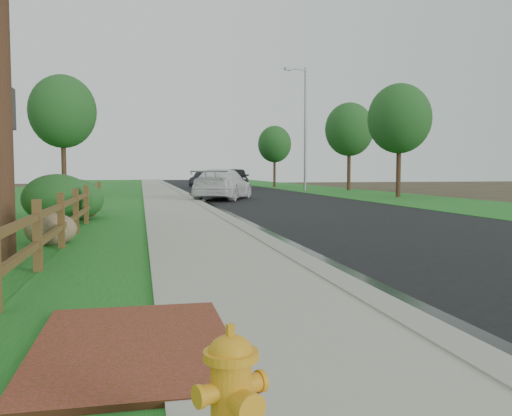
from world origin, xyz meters
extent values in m
plane|color=#34281C|center=(0.00, 0.00, 0.00)|extent=(120.00, 120.00, 0.00)
cube|color=black|center=(4.60, 35.00, 0.01)|extent=(8.00, 90.00, 0.02)
cube|color=gray|center=(0.40, 35.00, 0.06)|extent=(0.40, 90.00, 0.12)
cube|color=black|center=(0.75, 35.00, 0.02)|extent=(0.50, 90.00, 0.00)
cube|color=#A09B8B|center=(-0.90, 35.00, 0.05)|extent=(2.20, 90.00, 0.10)
cube|color=#18551D|center=(-2.80, 35.00, 0.03)|extent=(1.60, 90.00, 0.06)
cube|color=#18551D|center=(-8.00, 35.00, 0.02)|extent=(9.00, 90.00, 0.04)
cube|color=#18551D|center=(11.50, 35.00, 0.02)|extent=(6.00, 90.00, 0.04)
cube|color=brown|center=(-2.20, -1.00, 0.06)|extent=(1.60, 2.40, 0.11)
cube|color=#50351A|center=(-3.60, 2.80, 0.55)|extent=(0.12, 0.12, 1.10)
cube|color=#50351A|center=(-3.60, 5.20, 0.55)|extent=(0.12, 0.12, 1.10)
cube|color=#50351A|center=(-3.60, 7.60, 0.55)|extent=(0.12, 0.12, 1.10)
cube|color=#50351A|center=(-3.60, 10.00, 0.55)|extent=(0.12, 0.12, 1.10)
cube|color=#50351A|center=(-3.60, 12.40, 0.55)|extent=(0.12, 0.12, 1.10)
cube|color=#50351A|center=(-3.60, 14.80, 0.55)|extent=(0.12, 0.12, 1.10)
cube|color=#50351A|center=(-3.60, 1.60, 0.45)|extent=(0.08, 2.35, 0.10)
cube|color=#50351A|center=(-3.60, 1.60, 0.85)|extent=(0.08, 2.35, 0.10)
cube|color=#50351A|center=(-3.60, 4.00, 0.45)|extent=(0.08, 2.35, 0.10)
cube|color=#50351A|center=(-3.60, 4.00, 0.85)|extent=(0.08, 2.35, 0.10)
cube|color=#50351A|center=(-3.60, 6.40, 0.45)|extent=(0.08, 2.35, 0.10)
cube|color=#50351A|center=(-3.60, 6.40, 0.85)|extent=(0.08, 2.35, 0.10)
cube|color=#50351A|center=(-3.60, 8.80, 0.45)|extent=(0.08, 2.35, 0.10)
cube|color=#50351A|center=(-3.60, 8.80, 0.85)|extent=(0.08, 2.35, 0.10)
cube|color=#50351A|center=(-3.60, 11.20, 0.45)|extent=(0.08, 2.35, 0.10)
cube|color=#50351A|center=(-3.60, 11.20, 0.85)|extent=(0.08, 2.35, 0.10)
cube|color=#50351A|center=(-3.60, 13.60, 0.45)|extent=(0.08, 2.35, 0.10)
cube|color=#50351A|center=(-3.60, 13.60, 0.85)|extent=(0.08, 2.35, 0.10)
cylinder|color=orange|center=(-1.70, -2.88, 0.37)|extent=(0.21, 0.21, 0.47)
cylinder|color=orange|center=(-1.70, -2.88, 0.60)|extent=(0.28, 0.28, 0.04)
ellipsoid|color=orange|center=(-1.70, -2.88, 0.62)|extent=(0.22, 0.22, 0.17)
cylinder|color=orange|center=(-1.70, -2.88, 0.73)|extent=(0.05, 0.05, 0.06)
cylinder|color=orange|center=(-1.65, -3.00, 0.40)|extent=(0.16, 0.15, 0.13)
cylinder|color=orange|center=(-1.84, -2.93, 0.43)|extent=(0.15, 0.14, 0.11)
cylinder|color=orange|center=(-1.56, -2.82, 0.43)|extent=(0.15, 0.14, 0.11)
imported|color=white|center=(2.00, 21.96, 0.79)|extent=(4.07, 5.74, 1.54)
imported|color=black|center=(5.25, 36.64, 0.88)|extent=(3.02, 5.35, 1.72)
imported|color=black|center=(3.18, 40.22, 0.70)|extent=(2.99, 4.38, 1.37)
cylinder|color=gray|center=(9.72, 32.77, 4.48)|extent=(0.18, 0.18, 8.97)
cube|color=gray|center=(9.00, 32.44, 8.77)|extent=(1.68, 0.85, 0.12)
cube|color=gray|center=(8.18, 32.08, 8.67)|extent=(0.59, 0.42, 0.18)
ellipsoid|color=brown|center=(-3.90, 5.92, 0.34)|extent=(1.20, 1.04, 0.67)
ellipsoid|color=#18441C|center=(-4.47, 10.87, 0.71)|extent=(2.48, 2.48, 1.42)
ellipsoid|color=#18441C|center=(-4.16, 11.46, 0.64)|extent=(2.33, 2.33, 1.28)
cylinder|color=#311F14|center=(11.86, 22.24, 1.91)|extent=(0.26, 0.26, 3.81)
ellipsoid|color=#18441C|center=(11.86, 22.24, 4.36)|extent=(3.49, 3.49, 3.83)
cylinder|color=#311F14|center=(-7.00, 31.70, 2.32)|extent=(0.32, 0.32, 4.65)
ellipsoid|color=#18441C|center=(-7.00, 31.70, 5.31)|extent=(4.29, 4.29, 4.72)
cylinder|color=#311F14|center=(13.00, 32.40, 1.98)|extent=(0.27, 0.27, 3.96)
ellipsoid|color=#18441C|center=(13.00, 32.40, 4.53)|extent=(3.58, 3.58, 3.94)
cylinder|color=#311F14|center=(9.60, 41.57, 1.68)|extent=(0.23, 0.23, 3.36)
ellipsoid|color=#18441C|center=(9.60, 41.57, 3.84)|extent=(2.97, 2.97, 3.27)
camera|label=1|loc=(-2.13, -5.48, 1.52)|focal=38.00mm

